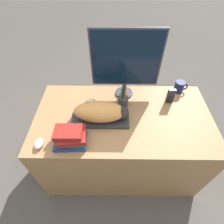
# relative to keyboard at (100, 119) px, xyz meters

# --- Properties ---
(ground_plane) EXTENTS (12.00, 12.00, 0.00)m
(ground_plane) POSITION_rel_keyboard_xyz_m (0.18, -0.32, -0.75)
(ground_plane) COLOR #4C4742
(desk) EXTENTS (1.38, 0.73, 0.73)m
(desk) POSITION_rel_keyboard_xyz_m (0.18, 0.05, -0.38)
(desk) COLOR #9E7047
(desk) RESTS_ON ground_plane
(keyboard) EXTENTS (0.43, 0.17, 0.02)m
(keyboard) POSITION_rel_keyboard_xyz_m (0.00, 0.00, 0.00)
(keyboard) COLOR #2D2D33
(keyboard) RESTS_ON desk
(cat) EXTENTS (0.40, 0.17, 0.14)m
(cat) POSITION_rel_keyboard_xyz_m (0.02, 0.00, 0.08)
(cat) COLOR #D18C47
(cat) RESTS_ON keyboard
(monitor) EXTENTS (0.52, 0.15, 0.56)m
(monitor) POSITION_rel_keyboard_xyz_m (0.19, 0.30, 0.31)
(monitor) COLOR #333338
(monitor) RESTS_ON desk
(computer_mouse) EXTENTS (0.06, 0.09, 0.04)m
(computer_mouse) POSITION_rel_keyboard_xyz_m (-0.40, -0.22, 0.01)
(computer_mouse) COLOR silver
(computer_mouse) RESTS_ON desk
(coffee_mug) EXTENTS (0.12, 0.08, 0.10)m
(coffee_mug) POSITION_rel_keyboard_xyz_m (0.67, 0.34, 0.04)
(coffee_mug) COLOR #141947
(coffee_mug) RESTS_ON desk
(pen_cup) EXTENTS (0.08, 0.08, 0.19)m
(pen_cup) POSITION_rel_keyboard_xyz_m (0.17, 0.16, 0.03)
(pen_cup) COLOR #38383D
(pen_cup) RESTS_ON desk
(baseball) EXTENTS (0.07, 0.07, 0.07)m
(baseball) POSITION_rel_keyboard_xyz_m (-0.07, 0.15, 0.02)
(baseball) COLOR beige
(baseball) RESTS_ON desk
(phone) EXTENTS (0.06, 0.03, 0.14)m
(phone) POSITION_rel_keyboard_xyz_m (0.56, 0.20, 0.06)
(phone) COLOR black
(phone) RESTS_ON desk
(book_stack) EXTENTS (0.23, 0.17, 0.14)m
(book_stack) POSITION_rel_keyboard_xyz_m (-0.18, -0.20, 0.05)
(book_stack) COLOR navy
(book_stack) RESTS_ON desk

